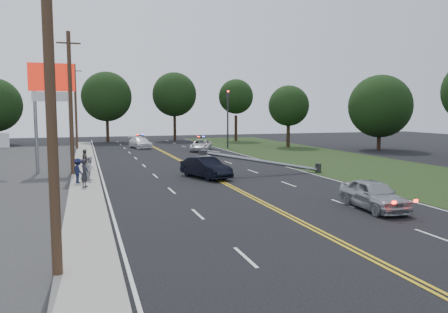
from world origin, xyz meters
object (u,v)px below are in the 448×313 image
object	(u,v)px
utility_pole_near	(50,91)
emergency_a	(201,145)
fallen_streetlight	(270,162)
bystander_b	(90,168)
bystander_a	(85,173)
pylon_sign	(52,91)
bystander_d	(85,162)
bystander_c	(78,171)
waiting_sedan	(373,195)
crashed_sedan	(206,168)
emergency_b	(140,142)
utility_pole_mid	(71,103)
utility_pole_far	(76,106)
traffic_signal	(228,114)

from	to	relation	value
utility_pole_near	emergency_a	distance (m)	38.36
fallen_streetlight	bystander_b	size ratio (longest dim) A/B	6.03
bystander_a	bystander_b	bearing A→B (deg)	12.85
pylon_sign	fallen_streetlight	distance (m)	16.66
bystander_a	bystander_d	world-z (taller)	bystander_d
bystander_c	bystander_d	bearing A→B (deg)	-31.12
fallen_streetlight	waiting_sedan	bearing A→B (deg)	-89.25
crashed_sedan	emergency_b	xyz separation A→B (m)	(-1.26, 25.73, -0.03)
utility_pole_mid	bystander_d	size ratio (longest dim) A/B	5.72
waiting_sedan	bystander_a	xyz separation A→B (m)	(-12.77, 9.59, 0.26)
bystander_c	emergency_a	bearing A→B (deg)	-58.72
bystander_a	waiting_sedan	bearing A→B (deg)	-105.98
bystander_b	bystander_a	bearing A→B (deg)	-164.72
fallen_streetlight	waiting_sedan	xyz separation A→B (m)	(0.15, -11.53, -0.23)
fallen_streetlight	utility_pole_far	size ratio (longest dim) A/B	0.94
pylon_sign	bystander_d	world-z (taller)	pylon_sign
utility_pole_near	emergency_a	xyz separation A→B (m)	(13.50, 35.63, -4.44)
utility_pole_far	bystander_d	world-z (taller)	utility_pole_far
emergency_a	bystander_b	size ratio (longest dim) A/B	3.00
traffic_signal	waiting_sedan	world-z (taller)	traffic_signal
bystander_a	utility_pole_mid	bearing A→B (deg)	28.35
traffic_signal	waiting_sedan	distance (m)	33.94
emergency_b	bystander_d	xyz separation A→B (m)	(-6.58, -22.02, 0.31)
utility_pole_mid	emergency_b	xyz separation A→B (m)	(7.39, 21.77, -4.40)
pylon_sign	emergency_a	bearing A→B (deg)	42.64
emergency_b	utility_pole_far	bearing A→B (deg)	167.25
emergency_a	emergency_b	xyz separation A→B (m)	(-6.12, 6.13, 0.04)
pylon_sign	utility_pole_near	bearing A→B (deg)	-86.62
utility_pole_mid	crashed_sedan	world-z (taller)	utility_pole_mid
utility_pole_near	crashed_sedan	xyz separation A→B (m)	(8.65, 16.04, -4.37)
traffic_signal	pylon_sign	bearing A→B (deg)	-139.61
emergency_a	bystander_b	distance (m)	22.73
crashed_sedan	bystander_a	distance (m)	8.12
traffic_signal	bystander_d	bearing A→B (deg)	-132.45
utility_pole_mid	bystander_d	distance (m)	4.18
utility_pole_near	emergency_b	distance (m)	42.64
utility_pole_far	bystander_d	xyz separation A→B (m)	(0.81, -22.25, -4.09)
traffic_signal	bystander_a	size ratio (longest dim) A/B	4.24
traffic_signal	crashed_sedan	world-z (taller)	traffic_signal
waiting_sedan	utility_pole_mid	bearing A→B (deg)	134.43
pylon_sign	traffic_signal	size ratio (longest dim) A/B	1.13
emergency_a	bystander_a	bearing A→B (deg)	-98.98
utility_pole_mid	crashed_sedan	xyz separation A→B (m)	(8.65, -3.96, -4.37)
pylon_sign	emergency_b	world-z (taller)	pylon_sign
fallen_streetlight	bystander_d	world-z (taller)	fallen_streetlight
bystander_b	bystander_c	size ratio (longest dim) A/B	1.01
utility_pole_far	bystander_b	distance (m)	25.80
traffic_signal	utility_pole_near	xyz separation A→B (m)	(-17.50, -38.00, 0.88)
pylon_sign	utility_pole_near	size ratio (longest dim) A/B	0.80
emergency_a	bystander_a	world-z (taller)	bystander_a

